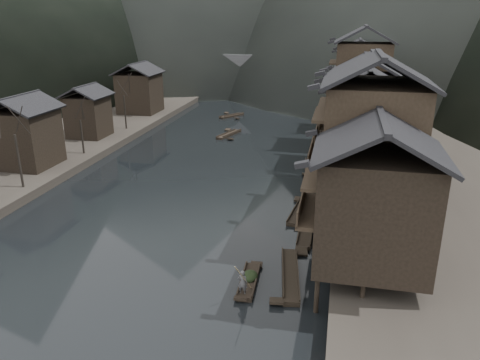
# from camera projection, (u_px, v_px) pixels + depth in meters

# --- Properties ---
(water) EXTENTS (300.00, 300.00, 0.00)m
(water) POSITION_uv_depth(u_px,v_px,m) (164.00, 224.00, 42.08)
(water) COLOR black
(water) RESTS_ON ground
(right_bank) EXTENTS (40.00, 200.00, 1.80)m
(right_bank) POSITION_uv_depth(u_px,v_px,m) (474.00, 130.00, 71.53)
(right_bank) COLOR #2D2823
(right_bank) RESTS_ON ground
(left_bank) EXTENTS (40.00, 200.00, 1.20)m
(left_bank) POSITION_uv_depth(u_px,v_px,m) (63.00, 112.00, 85.67)
(left_bank) COLOR #2D2823
(left_bank) RESTS_ON ground
(stilt_houses) EXTENTS (9.00, 67.60, 16.55)m
(stilt_houses) POSITION_uv_depth(u_px,v_px,m) (364.00, 97.00, 53.15)
(stilt_houses) COLOR black
(stilt_houses) RESTS_ON ground
(left_houses) EXTENTS (8.10, 53.20, 8.73)m
(left_houses) POSITION_uv_depth(u_px,v_px,m) (72.00, 109.00, 62.77)
(left_houses) COLOR black
(left_houses) RESTS_ON left_bank
(bare_trees) EXTENTS (3.97, 42.46, 7.93)m
(bare_trees) POSITION_uv_depth(u_px,v_px,m) (46.00, 120.00, 51.77)
(bare_trees) COLOR black
(bare_trees) RESTS_ON left_bank
(moored_sampans) EXTENTS (2.99, 49.62, 0.47)m
(moored_sampans) POSITION_uv_depth(u_px,v_px,m) (313.00, 178.00, 53.15)
(moored_sampans) COLOR black
(moored_sampans) RESTS_ON water
(midriver_boats) EXTENTS (6.12, 19.19, 0.45)m
(midriver_boats) POSITION_uv_depth(u_px,v_px,m) (230.00, 125.00, 78.09)
(midriver_boats) COLOR black
(midriver_boats) RESTS_ON water
(stone_bridge) EXTENTS (40.00, 6.00, 9.00)m
(stone_bridge) POSITION_uv_depth(u_px,v_px,m) (277.00, 72.00, 106.54)
(stone_bridge) COLOR #4C4C4F
(stone_bridge) RESTS_ON ground
(hero_sampan) EXTENTS (1.30, 5.11, 0.44)m
(hero_sampan) POSITION_uv_depth(u_px,v_px,m) (249.00, 281.00, 32.77)
(hero_sampan) COLOR black
(hero_sampan) RESTS_ON water
(cargo_heap) EXTENTS (1.12, 1.46, 0.67)m
(cargo_heap) POSITION_uv_depth(u_px,v_px,m) (250.00, 272.00, 32.79)
(cargo_heap) COLOR black
(cargo_heap) RESTS_ON hero_sampan
(boatman) EXTENTS (0.69, 0.48, 1.83)m
(boatman) POSITION_uv_depth(u_px,v_px,m) (243.00, 280.00, 30.77)
(boatman) COLOR #4D4D4F
(boatman) RESTS_ON hero_sampan
(bamboo_pole) EXTENTS (0.94, 2.61, 3.47)m
(bamboo_pole) POSITION_uv_depth(u_px,v_px,m) (246.00, 244.00, 29.83)
(bamboo_pole) COLOR #8C7A51
(bamboo_pole) RESTS_ON boatman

